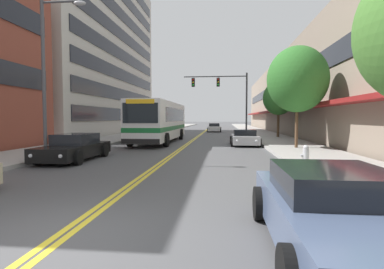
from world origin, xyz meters
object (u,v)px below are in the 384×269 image
(traffic_signal_mast, at_px, (225,91))
(car_slate_blue_parked_right_foreground, at_px, (335,213))
(street_lamp_left_near, at_px, (50,66))
(car_white_moving_lead, at_px, (214,128))
(city_bus, at_px, (160,120))
(street_tree_right_mid, at_px, (297,79))
(car_black_parked_left_far, at_px, (75,148))
(car_silver_parked_right_mid, at_px, (245,138))
(fire_hydrant, at_px, (306,155))
(car_navy_parked_left_near, at_px, (166,129))
(street_tree_right_far, at_px, (279,98))

(traffic_signal_mast, bearing_deg, car_slate_blue_parked_right_foreground, -86.95)
(street_lamp_left_near, bearing_deg, car_white_moving_lead, 78.34)
(city_bus, height_order, street_tree_right_mid, street_tree_right_mid)
(car_slate_blue_parked_right_foreground, xyz_separation_m, traffic_signal_mast, (-1.47, 27.48, 4.25))
(car_black_parked_left_far, xyz_separation_m, traffic_signal_mast, (7.31, 18.44, 4.26))
(car_slate_blue_parked_right_foreground, distance_m, street_lamp_left_near, 13.03)
(city_bus, distance_m, car_silver_parked_right_mid, 7.31)
(car_slate_blue_parked_right_foreground, relative_size, street_tree_right_mid, 0.72)
(car_slate_blue_parked_right_foreground, relative_size, fire_hydrant, 5.65)
(traffic_signal_mast, bearing_deg, car_black_parked_left_far, -111.61)
(car_navy_parked_left_near, distance_m, street_lamp_left_near, 24.91)
(street_tree_right_mid, bearing_deg, fire_hydrant, -100.59)
(car_black_parked_left_far, xyz_separation_m, street_tree_right_mid, (11.68, 5.63, 3.83))
(car_white_moving_lead, bearing_deg, car_navy_parked_left_near, -131.14)
(car_white_moving_lead, bearing_deg, traffic_signal_mast, -83.09)
(car_navy_parked_left_near, relative_size, street_tree_right_far, 0.87)
(car_white_moving_lead, distance_m, street_tree_right_far, 16.12)
(car_black_parked_left_far, bearing_deg, fire_hydrant, -9.29)
(street_tree_right_mid, xyz_separation_m, fire_hydrant, (-1.37, -7.31, -3.84))
(street_tree_right_mid, height_order, street_tree_right_far, street_tree_right_mid)
(traffic_signal_mast, relative_size, street_tree_right_mid, 1.08)
(street_lamp_left_near, bearing_deg, traffic_signal_mast, 67.63)
(street_tree_right_far, distance_m, fire_hydrant, 18.36)
(car_silver_parked_right_mid, xyz_separation_m, street_tree_right_far, (3.75, 7.40, 3.40))
(car_navy_parked_left_near, height_order, car_slate_blue_parked_right_foreground, car_navy_parked_left_near)
(car_slate_blue_parked_right_foreground, bearing_deg, street_tree_right_mid, 78.79)
(city_bus, distance_m, car_white_moving_lead, 19.93)
(car_slate_blue_parked_right_foreground, distance_m, car_white_moving_lead, 39.69)
(street_tree_right_mid, bearing_deg, street_lamp_left_near, -152.25)
(city_bus, height_order, traffic_signal_mast, traffic_signal_mast)
(car_navy_parked_left_near, distance_m, street_tree_right_mid, 21.95)
(car_slate_blue_parked_right_foreground, xyz_separation_m, fire_hydrant, (1.54, 7.35, -0.02))
(city_bus, height_order, fire_hydrant, city_bus)
(car_navy_parked_left_near, relative_size, car_silver_parked_right_mid, 1.10)
(car_black_parked_left_far, height_order, car_white_moving_lead, car_black_parked_left_far)
(street_lamp_left_near, height_order, street_tree_right_far, street_lamp_left_near)
(car_slate_blue_parked_right_foreground, distance_m, street_tree_right_far, 25.75)
(street_tree_right_mid, bearing_deg, car_navy_parked_left_near, 122.94)
(fire_hydrant, bearing_deg, street_tree_right_mid, 79.41)
(fire_hydrant, bearing_deg, car_silver_parked_right_mid, 98.68)
(car_navy_parked_left_near, bearing_deg, city_bus, -81.33)
(car_navy_parked_left_near, xyz_separation_m, car_silver_parked_right_mid, (8.78, -14.94, -0.04))
(car_navy_parked_left_near, bearing_deg, street_lamp_left_near, -91.30)
(car_slate_blue_parked_right_foreground, relative_size, street_tree_right_far, 0.83)
(city_bus, relative_size, fire_hydrant, 15.11)
(city_bus, relative_size, street_tree_right_mid, 1.92)
(street_tree_right_mid, distance_m, street_tree_right_far, 10.64)
(car_silver_parked_right_mid, bearing_deg, car_black_parked_left_far, -134.58)
(city_bus, distance_m, car_navy_parked_left_near, 12.92)
(street_lamp_left_near, distance_m, street_tree_right_far, 21.52)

